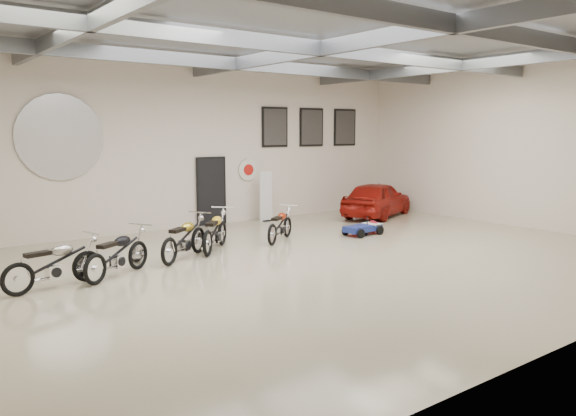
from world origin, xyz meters
TOP-DOWN VIEW (x-y plane):
  - floor at (0.00, 0.00)m, footprint 16.00×12.00m
  - ceiling at (0.00, 0.00)m, footprint 16.00×12.00m
  - back_wall at (0.00, 6.00)m, footprint 16.00×0.02m
  - right_wall at (8.00, 0.00)m, footprint 0.02×12.00m
  - ceiling_beams at (0.00, 0.00)m, footprint 15.80×11.80m
  - door at (0.50, 5.95)m, footprint 0.92×0.08m
  - logo_plaque at (-4.00, 5.95)m, footprint 2.30×0.06m
  - poster_left at (3.00, 5.96)m, footprint 1.05×0.08m
  - poster_mid at (4.60, 5.96)m, footprint 1.05×0.08m
  - poster_right at (6.20, 5.96)m, footprint 1.05×0.08m
  - oil_sign at (1.90, 5.95)m, footprint 0.72×0.10m
  - banner_stand at (2.30, 5.50)m, footprint 0.48×0.21m
  - motorcycle_silver at (-5.49, 1.26)m, footprint 2.01×0.98m
  - motorcycle_black at (-4.21, 1.39)m, footprint 1.95×1.51m
  - motorcycle_gold at (-2.39, 2.03)m, footprint 1.97×1.64m
  - motorcycle_yellow at (-1.34, 2.44)m, footprint 1.81×1.82m
  - motorcycle_red at (0.66, 2.45)m, footprint 1.77×1.46m
  - go_kart at (3.22, 1.76)m, footprint 1.51×0.76m
  - vintage_car at (5.97, 4.00)m, footprint 2.77×3.91m

SIDE VIEW (x-z plane):
  - floor at x=0.00m, z-range -0.01..0.01m
  - go_kart at x=3.22m, z-range 0.00..0.53m
  - motorcycle_red at x=0.66m, z-range 0.00..0.92m
  - motorcycle_black at x=-4.21m, z-range 0.00..1.00m
  - motorcycle_silver at x=-5.49m, z-range 0.00..1.00m
  - motorcycle_yellow at x=-1.34m, z-range 0.00..1.02m
  - motorcycle_gold at x=-2.39m, z-range 0.00..1.03m
  - vintage_car at x=5.97m, z-range 0.00..1.24m
  - banner_stand at x=2.30m, z-range 0.00..1.72m
  - door at x=0.50m, z-range 0.00..2.10m
  - oil_sign at x=1.90m, z-range 1.34..2.06m
  - back_wall at x=0.00m, z-range 0.00..5.00m
  - right_wall at x=8.00m, z-range 0.00..5.00m
  - logo_plaque at x=-4.00m, z-range 2.22..3.38m
  - poster_left at x=3.00m, z-range 2.42..3.78m
  - poster_mid at x=4.60m, z-range 2.42..3.78m
  - poster_right at x=6.20m, z-range 2.42..3.78m
  - ceiling_beams at x=0.00m, z-range 4.59..4.91m
  - ceiling at x=0.00m, z-range 5.00..5.00m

